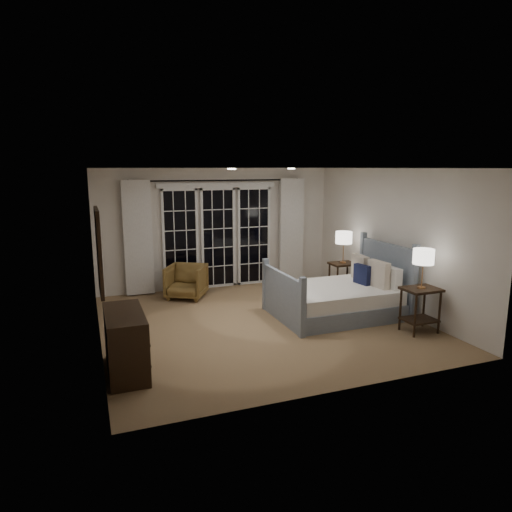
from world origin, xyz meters
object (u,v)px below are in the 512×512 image
object	(u,v)px
dresser	(126,342)
armchair	(186,281)
nightstand_right	(342,274)
lamp_right	(344,238)
bed	(339,297)
lamp_left	(424,257)
nightstand_left	(420,303)

from	to	relation	value
dresser	armchair	bearing A→B (deg)	64.96
nightstand_right	lamp_right	bearing A→B (deg)	26.57
dresser	nightstand_right	bearing A→B (deg)	26.19
lamp_right	dresser	xyz separation A→B (m)	(-4.39, -2.16, -0.76)
bed	armchair	bearing A→B (deg)	138.95
lamp_left	lamp_right	size ratio (longest dim) A/B	0.97
lamp_left	lamp_right	distance (m)	2.29
nightstand_right	dresser	distance (m)	4.89
lamp_left	nightstand_right	bearing A→B (deg)	89.72
nightstand_left	bed	bearing A→B (deg)	121.88
nightstand_left	nightstand_right	size ratio (longest dim) A/B	1.09
nightstand_left	nightstand_right	xyz separation A→B (m)	(0.01, 2.29, -0.04)
lamp_left	dresser	bearing A→B (deg)	178.32
nightstand_right	dresser	xyz separation A→B (m)	(-4.39, -2.16, -0.04)
lamp_left	armchair	xyz separation A→B (m)	(-2.98, 3.13, -0.86)
nightstand_left	lamp_left	bearing A→B (deg)	0.00
lamp_right	dresser	world-z (taller)	lamp_right
bed	lamp_right	xyz separation A→B (m)	(0.74, 1.12, 0.83)
lamp_left	dresser	distance (m)	4.45
nightstand_left	lamp_left	size ratio (longest dim) A/B	1.15
bed	dresser	world-z (taller)	bed
nightstand_right	lamp_left	size ratio (longest dim) A/B	1.06
nightstand_left	lamp_right	size ratio (longest dim) A/B	1.12
lamp_right	armchair	bearing A→B (deg)	164.31
bed	lamp_right	bearing A→B (deg)	56.72
armchair	lamp_right	bearing A→B (deg)	14.29
nightstand_right	lamp_left	world-z (taller)	lamp_left
bed	lamp_left	world-z (taller)	lamp_left
nightstand_right	nightstand_left	bearing A→B (deg)	-90.28
nightstand_right	lamp_right	distance (m)	0.72
lamp_right	dresser	bearing A→B (deg)	-153.81
nightstand_right	lamp_right	world-z (taller)	lamp_right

